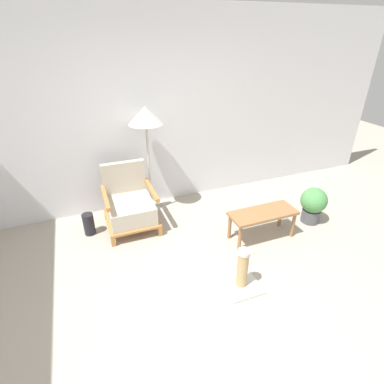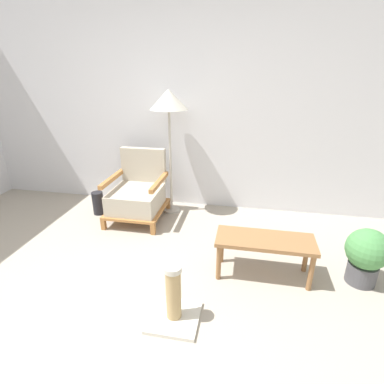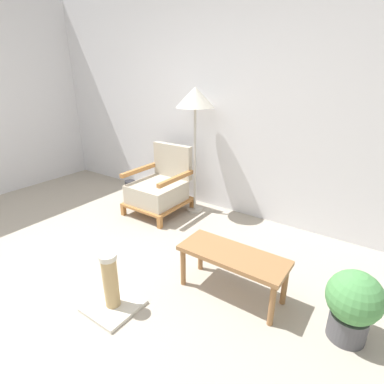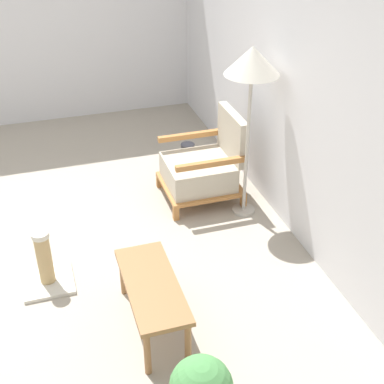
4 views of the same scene
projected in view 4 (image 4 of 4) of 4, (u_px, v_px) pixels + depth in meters
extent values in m
cube|color=silver|center=(292.00, 69.00, 4.22)|extent=(8.00, 0.06, 2.70)
cube|color=silver|center=(21.00, 9.00, 5.98)|extent=(0.06, 8.00, 2.70)
cube|color=#B2753D|center=(159.00, 181.00, 5.27)|extent=(0.05, 0.05, 0.13)
cube|color=#B2753D|center=(176.00, 213.00, 4.78)|extent=(0.05, 0.05, 0.13)
cube|color=#B2753D|center=(221.00, 171.00, 5.44)|extent=(0.05, 0.05, 0.13)
cube|color=#B2753D|center=(243.00, 202.00, 4.95)|extent=(0.05, 0.05, 0.13)
cube|color=#B2753D|center=(200.00, 184.00, 5.07)|extent=(0.65, 0.70, 0.03)
cube|color=#BCB29E|center=(198.00, 172.00, 4.99)|extent=(0.57, 0.60, 0.24)
cube|color=#BCB29E|center=(232.00, 135.00, 4.90)|extent=(0.57, 0.08, 0.43)
cube|color=#B2753D|center=(191.00, 135.00, 5.11)|extent=(0.05, 0.64, 0.05)
cube|color=#B2753D|center=(211.00, 164.00, 4.63)|extent=(0.05, 0.64, 0.05)
cylinder|color=#B7B2A8|center=(243.00, 210.00, 4.93)|extent=(0.21, 0.21, 0.03)
cylinder|color=#B7B2A8|center=(247.00, 146.00, 4.58)|extent=(0.03, 0.03, 1.28)
cone|color=beige|center=(252.00, 60.00, 4.19)|extent=(0.45, 0.45, 0.23)
cube|color=olive|center=(152.00, 285.00, 3.52)|extent=(0.85, 0.34, 0.04)
cylinder|color=olive|center=(123.00, 275.00, 3.90)|extent=(0.04, 0.04, 0.35)
cylinder|color=olive|center=(147.00, 353.00, 3.28)|extent=(0.04, 0.04, 0.35)
cylinder|color=olive|center=(157.00, 268.00, 3.97)|extent=(0.04, 0.04, 0.35)
cylinder|color=olive|center=(188.00, 343.00, 3.34)|extent=(0.04, 0.04, 0.35)
cylinder|color=black|center=(188.00, 157.00, 5.53)|extent=(0.14, 0.14, 0.30)
cube|color=beige|center=(49.00, 282.00, 4.07)|extent=(0.37, 0.37, 0.03)
cylinder|color=tan|center=(44.00, 259.00, 3.96)|extent=(0.11, 0.11, 0.41)
cylinder|color=beige|center=(40.00, 235.00, 3.84)|extent=(0.13, 0.13, 0.04)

